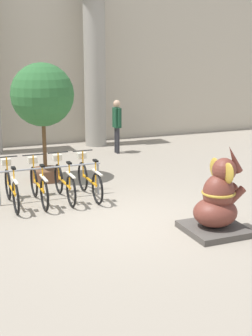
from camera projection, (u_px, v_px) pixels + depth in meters
name	position (u px, v px, depth m)	size (l,w,h in m)	color
ground_plane	(132.00, 221.00, 9.24)	(60.00, 60.00, 0.00)	gray
building_facade	(36.00, 59.00, 16.24)	(20.00, 0.20, 6.00)	#BCB29E
column_right	(95.00, 70.00, 16.10)	(0.94, 0.94, 5.16)	gray
bike_rack	(50.00, 176.00, 10.43)	(2.36, 0.05, 0.77)	gray
bicycle_0	(11.00, 188.00, 10.05)	(0.48, 1.79, 1.01)	black
bicycle_1	(39.00, 185.00, 10.25)	(0.48, 1.79, 1.01)	black
bicycle_2	(64.00, 182.00, 10.50)	(0.48, 1.79, 1.01)	black
bicycle_3	(89.00, 179.00, 10.70)	(0.48, 1.79, 1.01)	black
elephant_statue	(218.00, 203.00, 8.56)	(1.08, 1.08, 1.64)	#4C4742
person_pedestrian	(117.00, 121.00, 15.19)	(0.23, 0.47, 1.74)	#28282D
potted_tree	(42.00, 99.00, 11.65)	(1.58, 1.58, 3.01)	brown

